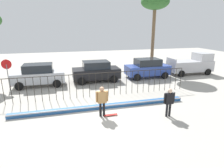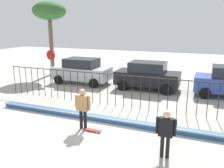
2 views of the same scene
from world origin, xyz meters
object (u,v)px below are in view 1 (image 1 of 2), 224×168
parked_car_silver (39,75)px  stop_sign (7,71)px  parked_car_blue (147,68)px  palm_tree_tall (155,4)px  pickup_truck (192,64)px  parked_car_black (96,71)px  skateboard (110,115)px  camera_operator (169,100)px  skateboarder (102,99)px

parked_car_silver → stop_sign: bearing=-160.9°
parked_car_blue → palm_tree_tall: size_ratio=0.52×
parked_car_blue → pickup_truck: bearing=6.9°
parked_car_black → stop_sign: bearing=-175.5°
skateboard → parked_car_silver: 8.65m
camera_operator → parked_car_blue: size_ratio=0.39×
skateboarder → stop_sign: bearing=156.1°
skateboarder → pickup_truck: size_ratio=0.38×
skateboard → parked_car_black: 7.52m
parked_car_silver → parked_car_black: same height
camera_operator → skateboarder: bearing=28.0°
skateboard → palm_tree_tall: size_ratio=0.10×
parked_car_silver → parked_car_black: size_ratio=1.00×
camera_operator → skateboard: bearing=27.5°
parked_car_silver → palm_tree_tall: palm_tree_tall is taller
skateboard → pickup_truck: bearing=35.7°
camera_operator → stop_sign: (-9.87, 7.52, 0.61)m
skateboard → parked_car_black: parked_car_black is taller
skateboarder → parked_car_blue: 9.69m
skateboarder → parked_car_blue: size_ratio=0.41×
skateboarder → parked_car_silver: 8.28m
parked_car_black → palm_tree_tall: (7.07, 2.96, 6.30)m
skateboard → camera_operator: bearing=-15.3°
skateboarder → skateboard: bearing=10.7°
skateboarder → camera_operator: bearing=7.0°
pickup_truck → stop_sign: bearing=-173.5°
parked_car_black → parked_car_blue: (5.22, 0.09, 0.00)m
skateboard → skateboarder: bearing=168.9°
camera_operator → stop_sign: stop_sign is taller
skateboarder → parked_car_silver: size_ratio=0.41×
skateboarder → palm_tree_tall: size_ratio=0.21×
parked_car_blue → skateboard: bearing=-122.9°
stop_sign → skateboard: bearing=-44.7°
parked_car_blue → pickup_truck: pickup_truck is taller
parked_car_silver → camera_operator: bearing=-45.9°
parked_car_black → skateboard: bearing=-96.1°
parked_car_silver → parked_car_blue: (10.24, 0.20, 0.00)m
stop_sign → skateboarder: bearing=-46.3°
pickup_truck → skateboard: bearing=-142.0°
skateboarder → parked_car_black: size_ratio=0.41×
skateboard → palm_tree_tall: bearing=54.4°
parked_car_silver → parked_car_black: (5.02, 0.11, 0.00)m
pickup_truck → palm_tree_tall: (-3.44, 2.65, 6.24)m
parked_car_black → pickup_truck: pickup_truck is taller
palm_tree_tall → parked_car_blue: bearing=-122.8°
parked_car_blue → palm_tree_tall: bearing=61.6°
skateboarder → parked_car_black: parked_car_black is taller
stop_sign → pickup_truck: bearing=3.7°
stop_sign → parked_car_black: bearing=6.5°
skateboard → parked_car_silver: (-4.49, 7.33, 0.91)m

